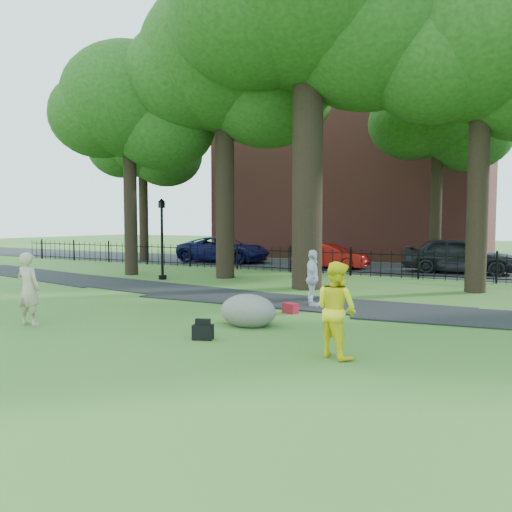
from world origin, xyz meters
The scene contains 17 objects.
ground centered at (0.00, 0.00, 0.00)m, with size 120.00×120.00×0.00m, color #355C20.
footpath centered at (1.00, 3.90, 0.00)m, with size 36.00×2.60×0.03m, color black.
street centered at (0.00, 16.00, 0.00)m, with size 80.00×7.00×0.02m, color black.
iron_fence centered at (0.00, 12.00, 0.60)m, with size 44.00×0.04×1.20m.
brick_building centered at (-4.00, 24.00, 6.00)m, with size 18.00×8.00×12.00m, color brown.
big_tree centered at (0.13, 7.09, 10.14)m, with size 10.08×8.61×14.37m.
tree_row centered at (0.52, 8.40, 8.15)m, with size 26.82×7.96×12.42m.
woman centered at (-3.20, -2.18, 0.87)m, with size 0.63×0.42×1.74m, color tan.
man centered at (4.12, -1.28, 0.87)m, with size 0.85×0.66×1.75m, color yellow.
pedestrian centered at (1.69, 3.47, 0.83)m, with size 0.97×0.40×1.65m, color silver.
boulder centered at (1.36, 0.32, 0.40)m, with size 1.38×1.04×0.81m, color gray.
lamppost centered at (-6.53, 6.72, 1.68)m, with size 0.34×0.34×3.43m.
backpack centered at (1.23, -1.36, 0.16)m, with size 0.42×0.26×0.31m, color black.
red_bag centered at (1.57, 2.24, 0.14)m, with size 0.40×0.25×0.27m, color maroon.
red_sedan centered at (-1.98, 14.73, 0.64)m, with size 1.36×3.90×1.28m, color #A0110C.
navy_van centered at (-8.92, 15.28, 0.77)m, with size 2.57×5.57×1.55m, color #0C0C3C.
grey_car centered at (4.20, 15.40, 0.86)m, with size 2.02×5.02×1.71m, color black.
Camera 1 is at (7.18, -9.80, 2.47)m, focal length 35.00 mm.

